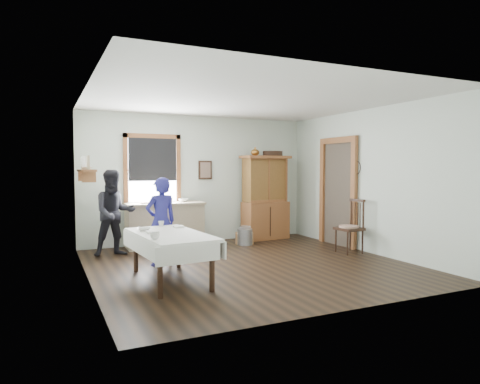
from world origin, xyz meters
The scene contains 20 objects.
room centered at (0.00, 0.00, 1.35)m, with size 5.01×5.01×2.70m.
window centered at (-1.00, 2.46, 1.62)m, with size 1.18×0.07×1.48m.
doorway centered at (2.46, 0.85, 1.16)m, with size 0.09×1.14×2.22m.
wall_shelf centered at (-2.37, 1.54, 1.57)m, with size 0.24×1.00×0.44m.
framed_picture centered at (0.15, 2.46, 1.55)m, with size 0.30×0.04×0.40m, color black.
rug_beater centered at (2.45, 0.30, 1.72)m, with size 0.27×0.27×0.01m, color black.
work_counter centered at (-0.84, 2.16, 0.45)m, with size 1.57×0.60×0.90m, color tan.
china_hutch centered at (1.47, 2.17, 0.93)m, with size 1.09×0.52×1.86m, color #9B5730.
dining_table centered at (-1.45, -0.43, 0.34)m, with size 0.89×1.70×0.68m, color white.
spindle_chair centered at (2.14, 0.09, 0.51)m, with size 0.47×0.47×1.02m, color black.
pail centered at (0.73, 1.69, 0.17)m, with size 0.31×0.31×0.33m, color #9B9DA3.
wicker_basket centered at (0.79, 1.83, 0.11)m, with size 0.38×0.27×0.22m, color tan.
woman_blue centered at (-1.32, 0.58, 0.67)m, with size 0.49×0.32×1.33m, color navy.
figure_dark centered at (-1.89, 1.70, 0.72)m, with size 0.70×0.55×1.45m, color black.
table_cup_a centered at (-1.77, -0.85, 0.72)m, with size 0.12×0.12×0.09m, color silver.
table_cup_b centered at (-1.39, 0.31, 0.72)m, with size 0.09×0.09×0.09m, color silver.
table_bowl centered at (-1.73, -0.05, 0.70)m, with size 0.21×0.21×0.05m, color silver.
counter_book centered at (-1.31, 2.19, 0.91)m, with size 0.16×0.22×0.02m, color #7E6354.
counter_bowl centered at (-0.42, 2.23, 0.93)m, with size 0.20×0.20×0.06m, color silver.
shelf_bowl centered at (-2.37, 1.55, 1.60)m, with size 0.22×0.22×0.05m, color silver.
Camera 1 is at (-3.07, -6.25, 1.60)m, focal length 32.00 mm.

